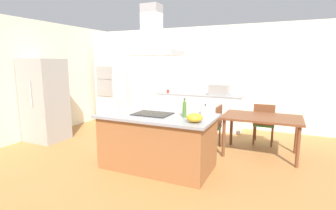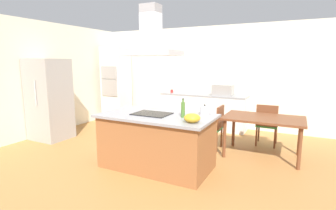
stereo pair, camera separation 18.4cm
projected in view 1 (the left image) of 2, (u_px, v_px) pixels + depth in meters
ground at (188, 142)px, 5.67m from camera, size 16.00×16.00×0.00m
wall_back at (211, 77)px, 7.01m from camera, size 7.20×0.10×2.70m
wall_left at (53, 78)px, 6.41m from camera, size 0.10×8.80×2.70m
kitchen_island at (158, 141)px, 4.25m from camera, size 1.88×1.04×0.90m
cooktop at (153, 114)px, 4.21m from camera, size 0.60×0.44×0.01m
tea_kettle at (205, 110)px, 4.17m from camera, size 0.21×0.16×0.17m
olive_oil_bottle at (184, 109)px, 3.96m from camera, size 0.06×0.06×0.30m
mixing_bowl at (195, 118)px, 3.65m from camera, size 0.24×0.24×0.13m
back_counter at (199, 111)px, 6.91m from camera, size 2.28×0.62×0.90m
countertop_microwave at (219, 90)px, 6.60m from camera, size 0.50×0.38×0.28m
coffee_mug_red at (168, 91)px, 7.13m from camera, size 0.08×0.08×0.09m
wall_oven_stack at (111, 84)px, 7.70m from camera, size 0.70×0.66×2.20m
refrigerator at (45, 100)px, 5.68m from camera, size 0.80×0.73×1.82m
dining_table at (262, 121)px, 4.77m from camera, size 1.40×0.90×0.75m
chair_facing_back_wall at (264, 121)px, 5.40m from camera, size 0.42×0.42×0.89m
chair_at_left_end at (213, 124)px, 5.17m from camera, size 0.42×0.42×0.89m
range_hood at (152, 39)px, 4.01m from camera, size 0.90×0.55×0.78m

